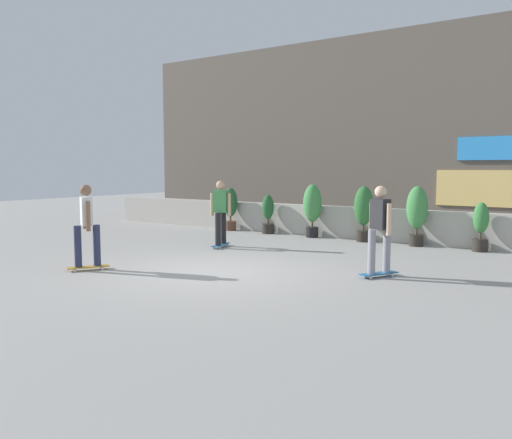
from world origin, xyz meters
TOP-DOWN VIEW (x-y plane):
  - ground_plane at (0.00, 0.00)m, footprint 48.00×48.00m
  - planter_wall at (0.00, 6.00)m, footprint 18.00×0.40m
  - building_backdrop at (0.01, 10.00)m, footprint 20.00×2.08m
  - potted_plant_0 at (-3.75, 5.55)m, footprint 0.46×0.46m
  - potted_plant_1 at (-2.30, 5.55)m, footprint 0.36×0.36m
  - potted_plant_2 at (-0.77, 5.55)m, footprint 0.54×0.54m
  - potted_plant_3 at (0.81, 5.55)m, footprint 0.52×0.52m
  - potted_plant_4 at (2.27, 5.55)m, footprint 0.54×0.54m
  - potted_plant_5 at (3.82, 5.55)m, footprint 0.36×0.36m
  - skater_foreground at (2.87, 1.34)m, footprint 0.55×0.80m
  - skater_by_wall_right at (-2.13, -1.29)m, footprint 0.58×0.79m
  - skater_mid_plaza at (-1.79, 2.54)m, footprint 0.54×0.82m

SIDE VIEW (x-z plane):
  - ground_plane at x=0.00m, z-range 0.00..0.00m
  - planter_wall at x=0.00m, z-range 0.00..0.90m
  - potted_plant_5 at x=3.82m, z-range 0.03..1.23m
  - potted_plant_1 at x=-2.30m, z-range 0.03..1.23m
  - potted_plant_0 at x=-3.75m, z-range 0.10..1.48m
  - potted_plant_3 at x=0.81m, z-range 0.13..1.65m
  - potted_plant_2 at x=-0.77m, z-range 0.13..1.68m
  - potted_plant_4 at x=2.27m, z-range 0.13..1.69m
  - skater_foreground at x=2.87m, z-range 0.09..1.79m
  - skater_by_wall_right at x=-2.13m, z-range 0.09..1.79m
  - skater_mid_plaza at x=-1.79m, z-range 0.09..1.79m
  - building_backdrop at x=0.01m, z-range 0.00..6.50m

